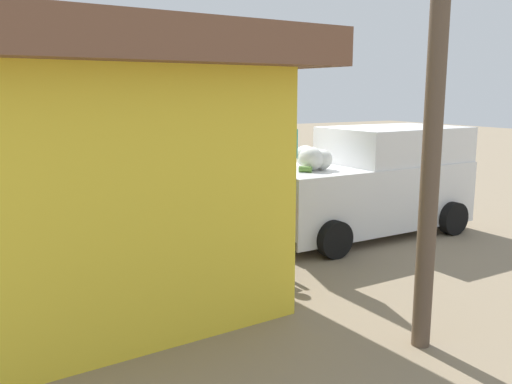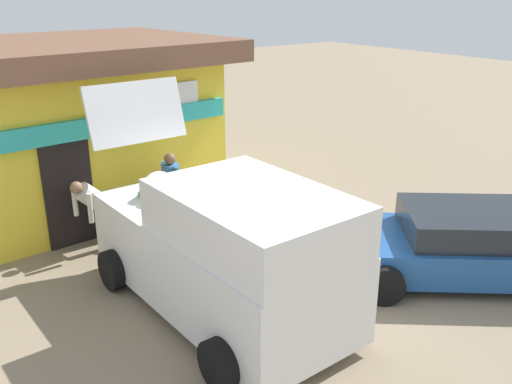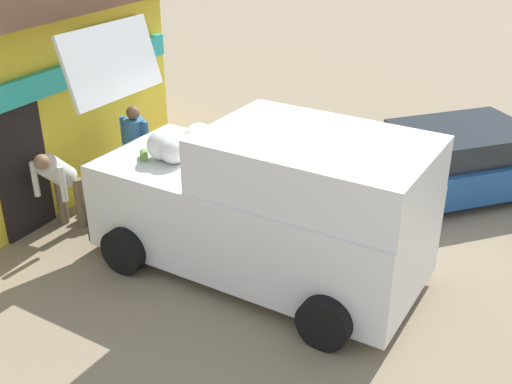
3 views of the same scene
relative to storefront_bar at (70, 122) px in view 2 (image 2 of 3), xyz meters
name	(u,v)px [view 2 (image 2 of 3)]	position (x,y,z in m)	size (l,w,h in m)	color
ground_plane	(269,284)	(1.18, -5.38, -1.83)	(60.00, 60.00, 0.00)	gray
storefront_bar	(70,122)	(0.00, 0.00, 0.00)	(6.53, 5.22, 3.51)	yellow
delivery_van	(224,249)	(0.18, -5.63, -0.81)	(2.34, 4.74, 3.07)	white
parked_sedan	(469,244)	(4.02, -7.08, -1.28)	(4.61, 4.21, 1.16)	#1E4C8C
vendor_standing	(171,187)	(0.95, -2.63, -0.91)	(0.35, 0.57, 1.60)	navy
customer_bending	(94,206)	(-0.52, -2.45, -1.00)	(0.74, 0.61, 1.37)	#726047
unloaded_banana_pile	(133,232)	(0.11, -2.59, -1.64)	(0.78, 0.80, 0.41)	silver
paint_bucket	(219,203)	(2.23, -2.28, -1.64)	(0.30, 0.30, 0.40)	#BF3F33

